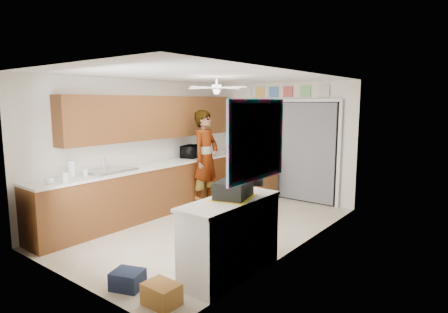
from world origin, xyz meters
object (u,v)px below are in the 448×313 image
Objects in this scene: microwave at (191,151)px; suitcase at (233,189)px; cup at (49,181)px; dog at (234,196)px; navy_crate at (128,280)px; man at (206,158)px; cardboard_box at (162,294)px; paper_towel_roll at (71,169)px.

microwave reaches higher than suitcase.
dog is at bearing 76.98° from cup.
navy_crate is 0.17× the size of man.
microwave is at bearing -171.03° from dog.
dog is at bearing -65.17° from man.
cardboard_box is at bearing -112.15° from suitcase.
dog is at bearing 106.91° from navy_crate.
navy_crate is 3.61m from dog.
navy_crate is at bearing -3.09° from cup.
microwave is 1.80× the size of paper_towel_roll.
paper_towel_roll is at bearing 116.72° from cup.
dog is (1.01, 2.88, -0.86)m from paper_towel_roll.
cup is at bearing 177.63° from cardboard_box.
suitcase reaches higher than navy_crate.
cup is at bearing -174.31° from suitcase.
microwave reaches higher than cardboard_box.
paper_towel_roll is 0.53× the size of suitcase.
suitcase is 0.25× the size of man.
cup is at bearing -63.28° from paper_towel_roll.
paper_towel_roll is (-0.09, -2.63, 0.00)m from microwave.
paper_towel_roll reaches higher than cup.
cup reaches higher than dog.
paper_towel_roll is at bearing 160.31° from microwave.
cup reaches higher than navy_crate.
dog is (-1.73, 2.36, -0.83)m from suitcase.
dog is at bearing 110.22° from suitcase.
cup is 0.23× the size of dog.
dog reaches higher than cardboard_box.
microwave reaches higher than navy_crate.
microwave is 2.63m from paper_towel_roll.
suitcase is (2.65, -2.11, -0.02)m from microwave.
paper_towel_roll is (-0.24, 0.47, 0.08)m from cup.
suitcase is 0.90× the size of dog.
dog is (-1.61, 3.45, 0.09)m from cardboard_box.
navy_crate is (-0.56, 0.00, -0.01)m from cardboard_box.
man is (-2.22, 2.06, -0.08)m from suitcase.
cardboard_box is (2.38, -0.10, -0.87)m from cup.
paper_towel_roll is at bearing 164.53° from navy_crate.
cardboard_box is at bearing -152.87° from man.
man is 0.95m from dog.
paper_towel_roll is at bearing 174.79° from suitcase.
man reaches higher than cardboard_box.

